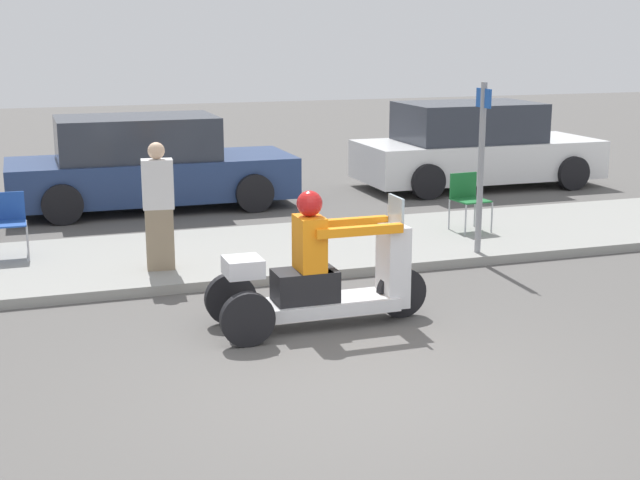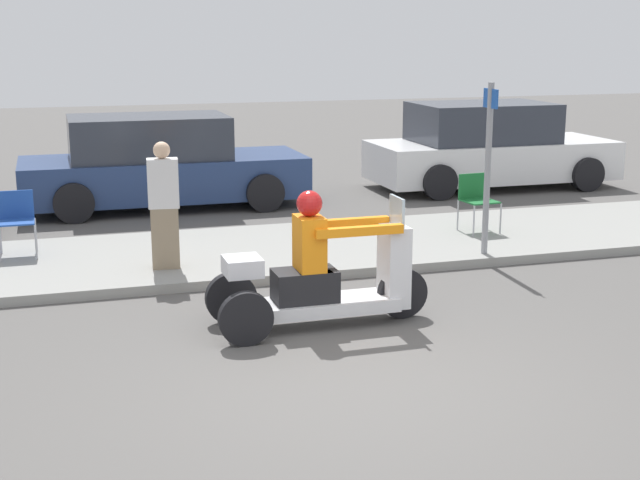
# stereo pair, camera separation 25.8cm
# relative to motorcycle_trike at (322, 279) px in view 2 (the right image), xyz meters

# --- Properties ---
(ground_plane) EXTENTS (60.00, 60.00, 0.00)m
(ground_plane) POSITION_rel_motorcycle_trike_xyz_m (-0.19, -1.63, -0.50)
(ground_plane) COLOR #565451
(sidewalk_strip) EXTENTS (28.00, 2.80, 0.12)m
(sidewalk_strip) POSITION_rel_motorcycle_trike_xyz_m (-0.19, 2.97, -0.44)
(sidewalk_strip) COLOR gray
(sidewalk_strip) RESTS_ON ground
(motorcycle_trike) EXTENTS (2.29, 0.81, 1.41)m
(motorcycle_trike) POSITION_rel_motorcycle_trike_xyz_m (0.00, 0.00, 0.00)
(motorcycle_trike) COLOR black
(motorcycle_trike) RESTS_ON ground
(spectator_mid_group) EXTENTS (0.39, 0.26, 1.55)m
(spectator_mid_group) POSITION_rel_motorcycle_trike_xyz_m (-1.28, 2.32, 0.37)
(spectator_mid_group) COLOR gray
(spectator_mid_group) RESTS_ON sidewalk_strip
(folding_chair_curbside) EXTENTS (0.50, 0.50, 0.82)m
(folding_chair_curbside) POSITION_rel_motorcycle_trike_xyz_m (3.27, 3.08, 0.13)
(folding_chair_curbside) COLOR #A5A8AD
(folding_chair_curbside) RESTS_ON sidewalk_strip
(folding_chair_set_back) EXTENTS (0.47, 0.47, 0.82)m
(folding_chair_set_back) POSITION_rel_motorcycle_trike_xyz_m (-3.02, 3.53, 0.13)
(folding_chair_set_back) COLOR #A5A8AD
(folding_chair_set_back) RESTS_ON sidewalk_strip
(parked_car_lot_left) EXTENTS (4.73, 2.02, 1.56)m
(parked_car_lot_left) POSITION_rel_motorcycle_trike_xyz_m (-0.79, 6.80, 0.24)
(parked_car_lot_left) COLOR navy
(parked_car_lot_left) RESTS_ON ground
(parked_car_lot_far) EXTENTS (4.64, 2.08, 1.62)m
(parked_car_lot_far) POSITION_rel_motorcycle_trike_xyz_m (5.47, 6.95, 0.26)
(parked_car_lot_far) COLOR silver
(parked_car_lot_far) RESTS_ON ground
(street_sign) EXTENTS (0.08, 0.36, 2.20)m
(street_sign) POSITION_rel_motorcycle_trike_xyz_m (2.77, 1.82, 0.82)
(street_sign) COLOR gray
(street_sign) RESTS_ON sidewalk_strip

